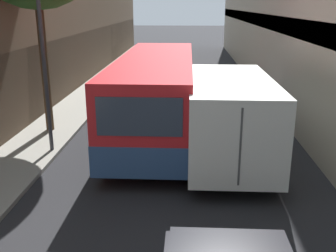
{
  "coord_description": "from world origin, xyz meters",
  "views": [
    {
      "loc": [
        0.4,
        0.37,
        4.62
      ],
      "look_at": [
        -0.1,
        10.04,
        1.6
      ],
      "focal_mm": 42.0,
      "sensor_mm": 36.0,
      "label": 1
    }
  ],
  "objects": [
    {
      "name": "ground_plane",
      "position": [
        0.0,
        15.0,
        0.0
      ],
      "size": [
        150.0,
        150.0,
        0.0
      ],
      "primitive_type": "plane",
      "color": "#232326"
    },
    {
      "name": "street_lamp",
      "position": [
        -3.95,
        12.03,
        4.69
      ],
      "size": [
        0.36,
        0.8,
        6.54
      ],
      "color": "#38383D",
      "rests_on": "sidewalk_left"
    },
    {
      "name": "box_truck",
      "position": [
        1.61,
        12.33,
        1.44
      ],
      "size": [
        2.34,
        7.37,
        2.6
      ],
      "color": "silver",
      "rests_on": "ground_plane"
    },
    {
      "name": "sidewalk_left",
      "position": [
        -4.72,
        15.0,
        0.06
      ],
      "size": [
        2.03,
        60.0,
        0.12
      ],
      "color": "gray",
      "rests_on": "ground_plane"
    },
    {
      "name": "bus",
      "position": [
        -0.75,
        14.34,
        1.51
      ],
      "size": [
        2.58,
        10.11,
        2.83
      ],
      "color": "red",
      "rests_on": "ground_plane"
    }
  ]
}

